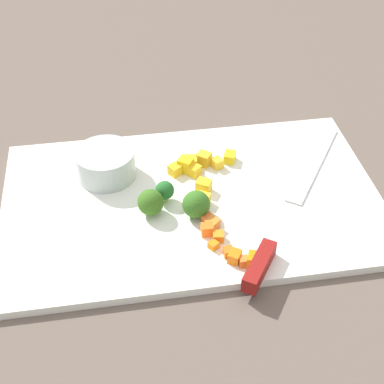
% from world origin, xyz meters
% --- Properties ---
extents(ground_plane, '(4.00, 4.00, 0.00)m').
position_xyz_m(ground_plane, '(0.00, 0.00, 0.00)').
color(ground_plane, brown).
extents(cutting_board, '(0.52, 0.32, 0.01)m').
position_xyz_m(cutting_board, '(0.00, 0.00, 0.01)').
color(cutting_board, white).
rests_on(cutting_board, ground_plane).
extents(prep_bowl, '(0.09, 0.09, 0.04)m').
position_xyz_m(prep_bowl, '(0.11, -0.07, 0.03)').
color(prep_bowl, '#B5C1BD').
rests_on(prep_bowl, cutting_board).
extents(chef_knife, '(0.23, 0.32, 0.02)m').
position_xyz_m(chef_knife, '(-0.10, 0.08, 0.02)').
color(chef_knife, silver).
rests_on(chef_knife, cutting_board).
extents(carrot_dice_0, '(0.02, 0.02, 0.01)m').
position_xyz_m(carrot_dice_0, '(-0.01, 0.10, 0.02)').
color(carrot_dice_0, orange).
rests_on(carrot_dice_0, cutting_board).
extents(carrot_dice_1, '(0.02, 0.02, 0.02)m').
position_xyz_m(carrot_dice_1, '(-0.02, 0.06, 0.02)').
color(carrot_dice_1, orange).
rests_on(carrot_dice_1, cutting_board).
extents(carrot_dice_2, '(0.02, 0.02, 0.01)m').
position_xyz_m(carrot_dice_2, '(-0.02, 0.09, 0.02)').
color(carrot_dice_2, orange).
rests_on(carrot_dice_2, cutting_board).
extents(carrot_dice_3, '(0.02, 0.02, 0.02)m').
position_xyz_m(carrot_dice_3, '(-0.05, 0.13, 0.02)').
color(carrot_dice_3, orange).
rests_on(carrot_dice_3, cutting_board).
extents(carrot_dice_4, '(0.01, 0.01, 0.01)m').
position_xyz_m(carrot_dice_4, '(-0.03, 0.11, 0.02)').
color(carrot_dice_4, orange).
rests_on(carrot_dice_4, cutting_board).
extents(carrot_dice_5, '(0.02, 0.01, 0.02)m').
position_xyz_m(carrot_dice_5, '(-0.01, 0.07, 0.02)').
color(carrot_dice_5, orange).
rests_on(carrot_dice_5, cutting_board).
extents(carrot_dice_6, '(0.01, 0.01, 0.01)m').
position_xyz_m(carrot_dice_6, '(-0.04, 0.13, 0.02)').
color(carrot_dice_6, orange).
rests_on(carrot_dice_6, cutting_board).
extents(carrot_dice_7, '(0.02, 0.02, 0.01)m').
position_xyz_m(carrot_dice_7, '(-0.03, 0.12, 0.02)').
color(carrot_dice_7, orange).
rests_on(carrot_dice_7, cutting_board).
extents(carrot_dice_8, '(0.02, 0.02, 0.01)m').
position_xyz_m(carrot_dice_8, '(-0.01, 0.05, 0.02)').
color(carrot_dice_8, orange).
rests_on(carrot_dice_8, cutting_board).
extents(pepper_dice_0, '(0.03, 0.02, 0.02)m').
position_xyz_m(pepper_dice_0, '(-0.02, -0.01, 0.02)').
color(pepper_dice_0, yellow).
rests_on(pepper_dice_0, cutting_board).
extents(pepper_dice_1, '(0.02, 0.02, 0.01)m').
position_xyz_m(pepper_dice_1, '(-0.07, -0.07, 0.02)').
color(pepper_dice_1, yellow).
rests_on(pepper_dice_1, cutting_board).
extents(pepper_dice_2, '(0.03, 0.03, 0.02)m').
position_xyz_m(pepper_dice_2, '(-0.03, -0.07, 0.02)').
color(pepper_dice_2, yellow).
rests_on(pepper_dice_2, cutting_board).
extents(pepper_dice_3, '(0.02, 0.02, 0.02)m').
position_xyz_m(pepper_dice_3, '(-0.01, 0.01, 0.02)').
color(pepper_dice_3, yellow).
rests_on(pepper_dice_3, cutting_board).
extents(pepper_dice_4, '(0.02, 0.02, 0.01)m').
position_xyz_m(pepper_dice_4, '(-0.05, -0.06, 0.02)').
color(pepper_dice_4, yellow).
rests_on(pepper_dice_4, cutting_board).
extents(pepper_dice_5, '(0.02, 0.02, 0.02)m').
position_xyz_m(pepper_dice_5, '(-0.01, -0.05, 0.02)').
color(pepper_dice_5, yellow).
rests_on(pepper_dice_5, cutting_board).
extents(pepper_dice_6, '(0.02, 0.02, 0.02)m').
position_xyz_m(pepper_dice_6, '(-0.01, -0.07, 0.02)').
color(pepper_dice_6, yellow).
rests_on(pepper_dice_6, cutting_board).
extents(pepper_dice_7, '(0.02, 0.02, 0.02)m').
position_xyz_m(pepper_dice_7, '(0.02, -0.05, 0.02)').
color(pepper_dice_7, yellow).
rests_on(pepper_dice_7, cutting_board).
extents(pepper_dice_8, '(0.03, 0.03, 0.02)m').
position_xyz_m(pepper_dice_8, '(0.00, -0.06, 0.02)').
color(pepper_dice_8, yellow).
rests_on(pepper_dice_8, cutting_board).
extents(broccoli_floret_0, '(0.03, 0.03, 0.03)m').
position_xyz_m(broccoli_floret_0, '(0.04, 0.00, 0.03)').
color(broccoli_floret_0, '#92B554').
rests_on(broccoli_floret_0, cutting_board).
extents(broccoli_floret_1, '(0.04, 0.04, 0.04)m').
position_xyz_m(broccoli_floret_1, '(-0.00, 0.04, 0.03)').
color(broccoli_floret_1, '#8BB057').
rests_on(broccoli_floret_1, cutting_board).
extents(broccoli_floret_2, '(0.04, 0.04, 0.04)m').
position_xyz_m(broccoli_floret_2, '(0.06, 0.02, 0.03)').
color(broccoli_floret_2, '#8BC25D').
rests_on(broccoli_floret_2, cutting_board).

